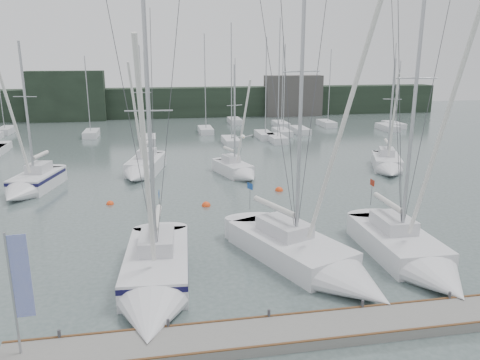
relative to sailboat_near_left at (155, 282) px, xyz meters
The scene contains 18 objects.
ground 6.54m from the sailboat_near_left, ahead, with size 160.00×160.00×0.00m, color #495956.
dock 7.81m from the sailboat_near_left, 33.83° to the right, with size 24.00×2.00×0.40m, color slate.
far_treeline 63.02m from the sailboat_near_left, 84.09° to the left, with size 90.00×4.00×5.00m, color black.
far_building_left 62.24m from the sailboat_near_left, 102.57° to the left, with size 12.00×3.00×8.00m, color black.
far_building_right 65.47m from the sailboat_near_left, 68.02° to the left, with size 10.00×3.00×7.00m, color #45423F.
mast_forest 42.26m from the sailboat_near_left, 82.08° to the left, with size 58.47×23.56×14.74m.
sailboat_near_left is the anchor object (origin of this frame).
sailboat_near_center 8.02m from the sailboat_near_left, ahead, with size 6.95×10.89×16.65m.
sailboat_near_right 13.02m from the sailboat_near_left, ahead, with size 3.20×9.76×15.99m.
sailboat_mid_a 20.46m from the sailboat_near_left, 117.91° to the left, with size 4.20×7.78×12.38m.
sailboat_mid_b 22.20m from the sailboat_near_left, 92.61° to the left, with size 4.32×8.38×12.15m.
sailboat_mid_c 21.39m from the sailboat_near_left, 69.56° to the left, with size 3.79×6.29×10.39m.
sailboat_mid_e 29.08m from the sailboat_near_left, 42.31° to the left, with size 4.90×7.66×10.97m.
buoy_a 12.91m from the sailboat_near_left, 73.37° to the left, with size 0.64×0.64×0.64m, color #F74615.
buoy_b 18.12m from the sailboat_near_left, 56.96° to the left, with size 0.64×0.64×0.64m, color #F74615.
buoy_c 14.35m from the sailboat_near_left, 102.71° to the left, with size 0.54×0.54×0.54m, color #F74615.
dock_banner 6.57m from the sailboat_near_left, 137.11° to the right, with size 0.69×0.11×4.54m.
seagull 8.08m from the sailboat_near_left, 31.60° to the left, with size 1.01×0.44×0.20m.
Camera 1 is at (-6.13, -20.25, 10.57)m, focal length 35.00 mm.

